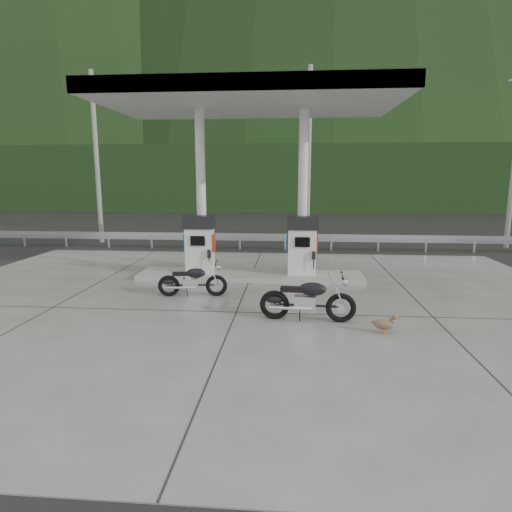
# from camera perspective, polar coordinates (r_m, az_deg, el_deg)

# --- Properties ---
(ground) EXTENTS (160.00, 160.00, 0.00)m
(ground) POSITION_cam_1_polar(r_m,az_deg,el_deg) (11.09, -1.98, -6.00)
(ground) COLOR black
(ground) RESTS_ON ground
(forecourt_apron) EXTENTS (18.00, 14.00, 0.02)m
(forecourt_apron) POSITION_cam_1_polar(r_m,az_deg,el_deg) (11.08, -1.98, -5.96)
(forecourt_apron) COLOR slate
(forecourt_apron) RESTS_ON ground
(pump_island) EXTENTS (7.00, 1.40, 0.15)m
(pump_island) POSITION_cam_1_polar(r_m,az_deg,el_deg) (13.47, -0.75, -2.61)
(pump_island) COLOR #9A9990
(pump_island) RESTS_ON forecourt_apron
(gas_pump_left) EXTENTS (0.95, 0.55, 1.80)m
(gas_pump_left) POSITION_cam_1_polar(r_m,az_deg,el_deg) (13.53, -7.52, 1.56)
(gas_pump_left) COLOR white
(gas_pump_left) RESTS_ON pump_island
(gas_pump_right) EXTENTS (0.95, 0.55, 1.80)m
(gas_pump_right) POSITION_cam_1_polar(r_m,az_deg,el_deg) (13.23, 6.16, 1.39)
(gas_pump_right) COLOR white
(gas_pump_right) RESTS_ON pump_island
(canopy_column_left) EXTENTS (0.30, 0.30, 5.00)m
(canopy_column_left) POSITION_cam_1_polar(r_m,az_deg,el_deg) (13.77, -7.33, 8.42)
(canopy_column_left) COLOR white
(canopy_column_left) RESTS_ON pump_island
(canopy_column_right) EXTENTS (0.30, 0.30, 5.00)m
(canopy_column_right) POSITION_cam_1_polar(r_m,az_deg,el_deg) (13.47, 6.26, 8.39)
(canopy_column_right) COLOR white
(canopy_column_right) RESTS_ON pump_island
(canopy_roof) EXTENTS (8.50, 5.00, 0.40)m
(canopy_roof) POSITION_cam_1_polar(r_m,az_deg,el_deg) (13.31, -0.80, 20.10)
(canopy_roof) COLOR beige
(canopy_roof) RESTS_ON canopy_column_left
(guardrail) EXTENTS (26.00, 0.16, 1.42)m
(guardrail) POSITION_cam_1_polar(r_m,az_deg,el_deg) (18.76, 0.86, 3.01)
(guardrail) COLOR #A0A2A8
(guardrail) RESTS_ON ground
(road) EXTENTS (60.00, 7.00, 0.01)m
(road) POSITION_cam_1_polar(r_m,az_deg,el_deg) (22.32, 1.46, 2.37)
(road) COLOR black
(road) RESTS_ON ground
(utility_pole_a) EXTENTS (0.22, 0.22, 8.00)m
(utility_pole_a) POSITION_cam_1_polar(r_m,az_deg,el_deg) (22.11, -20.49, 12.04)
(utility_pole_a) COLOR gray
(utility_pole_a) RESTS_ON ground
(utility_pole_b) EXTENTS (0.22, 0.22, 8.00)m
(utility_pole_b) POSITION_cam_1_polar(r_m,az_deg,el_deg) (20.09, 7.03, 12.83)
(utility_pole_b) COLOR gray
(utility_pole_b) RESTS_ON ground
(tree_band) EXTENTS (80.00, 6.00, 6.00)m
(tree_band) POSITION_cam_1_polar(r_m,az_deg,el_deg) (40.58, 3.01, 10.25)
(tree_band) COLOR black
(tree_band) RESTS_ON ground
(forested_hills) EXTENTS (100.00, 40.00, 140.00)m
(forested_hills) POSITION_cam_1_polar(r_m,az_deg,el_deg) (70.64, 3.75, 7.89)
(forested_hills) COLOR black
(forested_hills) RESTS_ON ground
(motorcycle_left) EXTENTS (2.01, 0.76, 0.93)m
(motorcycle_left) POSITION_cam_1_polar(r_m,az_deg,el_deg) (9.50, 6.88, -5.84)
(motorcycle_left) COLOR black
(motorcycle_left) RESTS_ON forecourt_apron
(motorcycle_right) EXTENTS (1.76, 0.72, 0.81)m
(motorcycle_right) POSITION_cam_1_polar(r_m,az_deg,el_deg) (11.49, -8.46, -3.33)
(motorcycle_right) COLOR black
(motorcycle_right) RESTS_ON forecourt_apron
(duck) EXTENTS (0.52, 0.27, 0.36)m
(duck) POSITION_cam_1_polar(r_m,az_deg,el_deg) (9.14, 16.68, -8.76)
(duck) COLOR brown
(duck) RESTS_ON forecourt_apron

